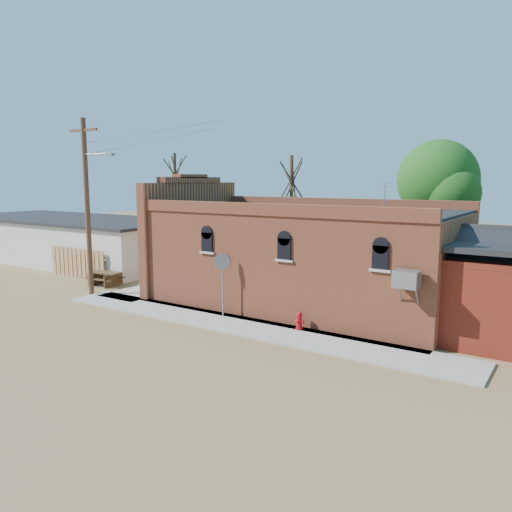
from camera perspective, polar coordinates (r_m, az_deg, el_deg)
The scene contains 14 objects.
ground at distance 20.92m, azimuth -6.78°, elevation -7.89°, with size 120.00×120.00×0.00m, color olive.
sidewalk_south at distance 20.70m, azimuth -1.95°, elevation -7.90°, with size 19.00×2.20×0.08m, color #9E9991.
sidewalk_west at distance 29.33m, azimuth -8.55°, elevation -3.02°, with size 2.60×10.00×0.08m, color #9E9991.
brick_bar at distance 23.92m, azimuth 4.72°, elevation -0.01°, with size 16.40×7.97×6.30m.
storage_building at distance 39.84m, azimuth -20.29°, elevation 1.89°, with size 20.40×8.40×3.17m.
wood_fence at distance 32.51m, azimuth -19.75°, elevation -0.75°, with size 5.20×0.10×1.80m, color #A77B4B, non-canonical shape.
utility_pole at distance 26.86m, azimuth -18.67°, elevation 5.73°, with size 3.12×0.26×9.00m.
tree_bare_near at distance 32.47m, azimuth 4.07°, elevation 8.71°, with size 2.80×2.80×7.65m.
tree_bare_far at distance 39.83m, azimuth -9.25°, elevation 9.19°, with size 2.80×2.80×8.16m.
tree_leafy at distance 29.56m, azimuth 20.06°, elevation 8.15°, with size 4.40×4.40×8.15m.
fire_hydrant at distance 19.97m, azimuth 4.96°, elevation -7.39°, with size 0.41×0.39×0.70m.
stop_sign at distance 21.45m, azimuth -3.85°, elevation -1.35°, with size 0.55×0.61×2.78m.
trash_barrel at distance 26.21m, azimuth -11.85°, elevation -3.48°, with size 0.55×0.55×0.85m, color #1A5086.
picnic_table at distance 29.62m, azimuth -16.86°, elevation -2.27°, with size 2.01×1.61×0.77m.
Camera 1 is at (13.09, -15.20, 5.96)m, focal length 35.00 mm.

